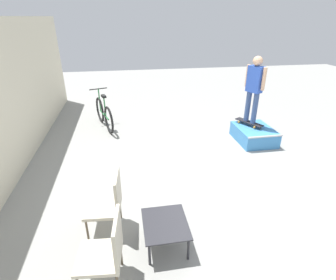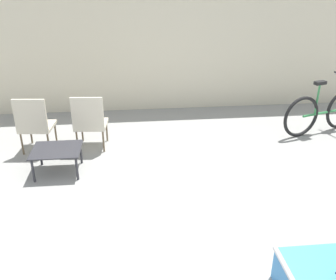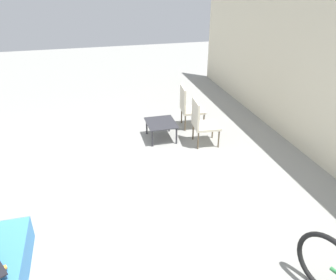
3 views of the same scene
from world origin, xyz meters
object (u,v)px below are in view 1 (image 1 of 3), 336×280
(skateboard_on_ramp, at_px, (249,122))
(patio_chair_right, at_px, (109,201))
(coffee_table, at_px, (165,225))
(person_skater, at_px, (254,85))
(bicycle, at_px, (104,114))
(skate_ramp_box, at_px, (254,134))
(patio_chair_left, at_px, (107,250))

(skateboard_on_ramp, relative_size, patio_chair_right, 0.80)
(coffee_table, relative_size, patio_chair_right, 0.74)
(person_skater, distance_m, bicycle, 4.23)
(skate_ramp_box, height_order, patio_chair_right, patio_chair_right)
(skate_ramp_box, xyz_separation_m, skateboard_on_ramp, (0.20, 0.08, 0.27))
(person_skater, relative_size, bicycle, 0.98)
(skateboard_on_ramp, height_order, bicycle, bicycle)
(person_skater, relative_size, coffee_table, 2.31)
(person_skater, bearing_deg, skateboard_on_ramp, -26.17)
(coffee_table, distance_m, bicycle, 4.81)
(patio_chair_left, relative_size, bicycle, 0.57)
(skateboard_on_ramp, relative_size, coffee_table, 1.08)
(patio_chair_left, bearing_deg, skate_ramp_box, 139.69)
(skate_ramp_box, bearing_deg, person_skater, 21.56)
(skateboard_on_ramp, distance_m, patio_chair_left, 5.11)
(coffee_table, height_order, patio_chair_right, patio_chair_right)
(skateboard_on_ramp, bearing_deg, person_skater, 151.55)
(patio_chair_left, xyz_separation_m, patio_chair_right, (0.90, -0.00, 0.00))
(skate_ramp_box, height_order, bicycle, bicycle)
(patio_chair_right, distance_m, bicycle, 4.26)
(skate_ramp_box, xyz_separation_m, person_skater, (0.20, 0.08, 1.27))
(person_skater, height_order, coffee_table, person_skater)
(coffee_table, bearing_deg, skate_ramp_box, -43.18)
(person_skater, bearing_deg, skate_ramp_box, 175.39)
(bicycle, bearing_deg, patio_chair_right, 166.45)
(skate_ramp_box, xyz_separation_m, patio_chair_right, (-2.59, 3.61, 0.34))
(patio_chair_right, bearing_deg, skate_ramp_box, 130.33)
(person_skater, distance_m, coffee_table, 4.40)
(person_skater, bearing_deg, coffee_table, 113.22)
(patio_chair_left, bearing_deg, bicycle, -171.12)
(skate_ramp_box, relative_size, bicycle, 0.66)
(skate_ramp_box, height_order, coffee_table, skate_ramp_box)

